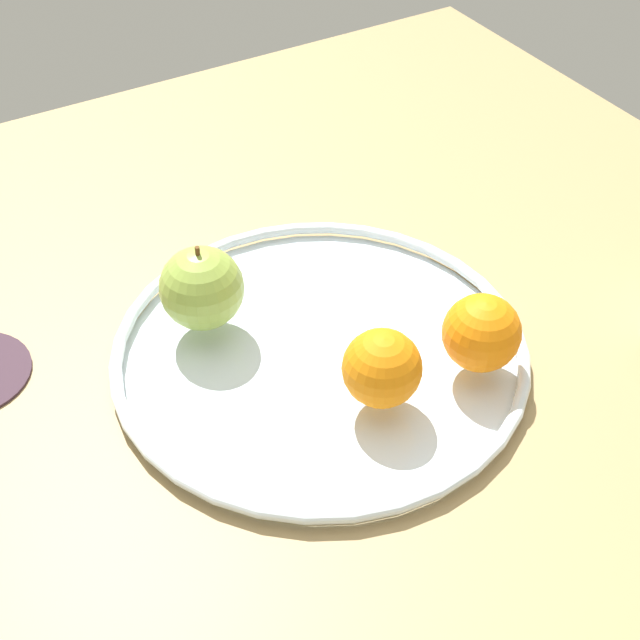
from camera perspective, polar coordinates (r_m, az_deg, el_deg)
The scene contains 5 objects.
ground_plane at distance 85.80cm, azimuth 0.00°, elevation -3.36°, with size 115.63×115.63×4.00cm, color #9A7F51.
fruit_bowl at distance 83.74cm, azimuth 0.00°, elevation -1.96°, with size 38.75×38.75×1.80cm.
apple at distance 83.65cm, azimuth -7.49°, elevation 2.02°, with size 7.90×7.90×8.70cm.
orange_center at distance 76.24cm, azimuth 3.94°, elevation -3.06°, with size 6.89×6.89×6.89cm, color orange.
orange_front_left at distance 80.34cm, azimuth 10.19°, elevation -0.80°, with size 7.03×7.03×7.03cm, color orange.
Camera 1 is at (30.26, 51.66, 59.46)cm, focal length 50.57 mm.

